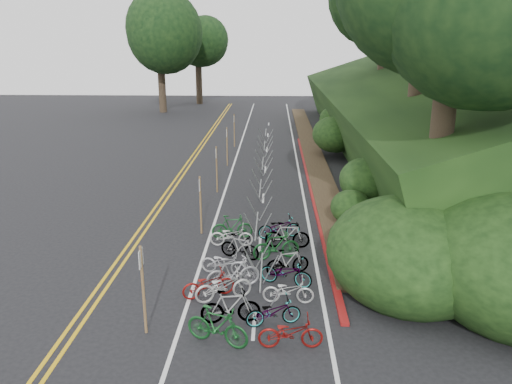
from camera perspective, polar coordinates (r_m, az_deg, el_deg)
ground at (r=16.91m, az=-10.71°, el=-10.91°), size 120.00×120.00×0.00m
road_markings at (r=26.03m, az=-4.60°, el=-0.58°), size 7.47×80.00×0.01m
red_curb at (r=27.74m, az=6.30°, el=0.58°), size 0.25×28.00×0.10m
embankment at (r=35.26m, az=17.58°, el=7.59°), size 14.30×48.14×9.11m
bike_rack_front at (r=15.54m, az=0.61°, el=-9.96°), size 1.10×2.66×1.08m
bike_racks_rest at (r=28.43m, az=0.77°, el=2.76°), size 1.14×23.00×1.17m
signpost_near at (r=14.05m, az=-12.81°, el=-10.25°), size 0.08×0.40×2.61m
signposts_rest at (r=29.41m, az=-3.87°, el=4.36°), size 0.08×18.40×2.50m
bike_front at (r=16.08m, az=-5.46°, el=-10.41°), size 1.16×1.79×0.89m
bike_valet at (r=17.03m, az=0.01°, el=-8.56°), size 3.23×9.50×1.09m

